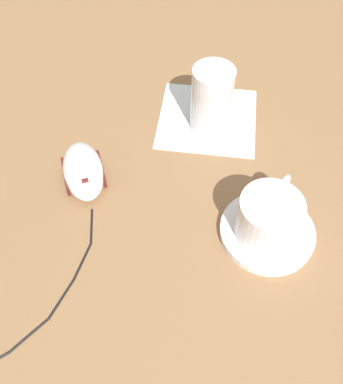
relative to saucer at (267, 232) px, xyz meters
name	(u,v)px	position (x,y,z in m)	size (l,w,h in m)	color
ground_plane	(193,156)	(-0.10, -0.13, -0.01)	(3.00, 3.00, 0.00)	olive
saucer	(267,232)	(0.00, 0.00, 0.00)	(0.12, 0.12, 0.01)	white
coffee_cup	(269,216)	(0.00, 0.00, 0.04)	(0.11, 0.08, 0.06)	white
computer_mouse	(83,171)	(-0.01, -0.27, 0.01)	(0.12, 0.11, 0.04)	silver
mouse_cable	(52,293)	(0.16, -0.23, 0.00)	(0.25, 0.07, 0.00)	black
napkin_under_glass	(205,118)	(-0.19, -0.13, 0.00)	(0.16, 0.16, 0.00)	white
drinking_glass	(212,98)	(-0.18, -0.12, 0.05)	(0.06, 0.06, 0.10)	silver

